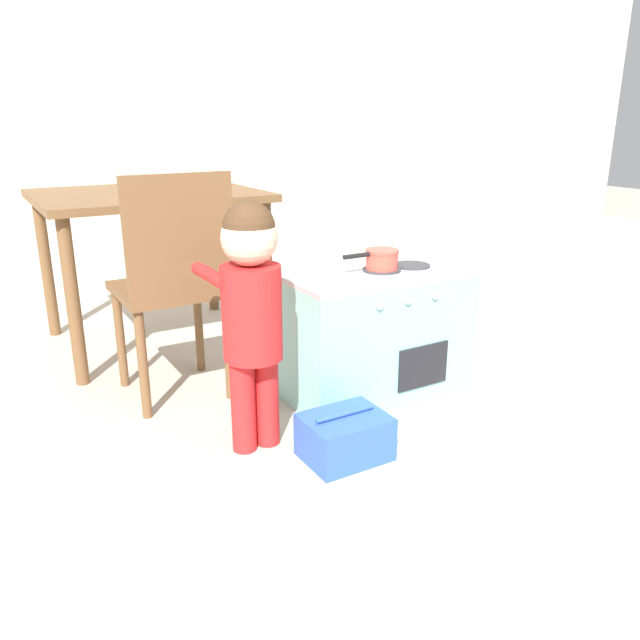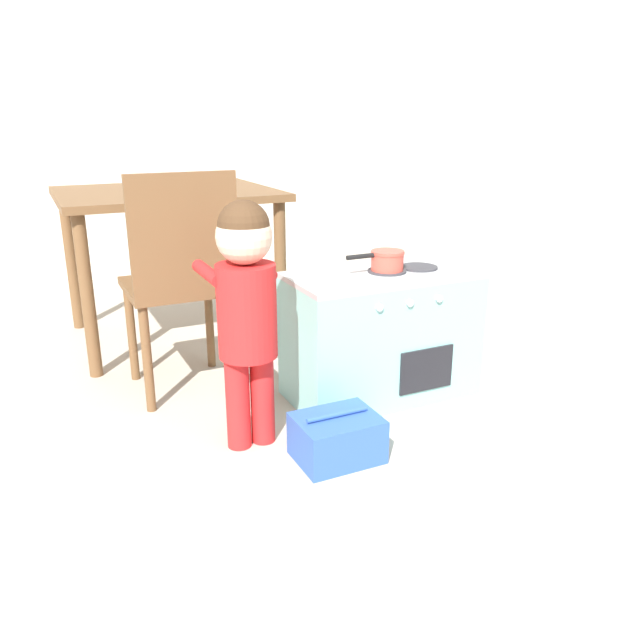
% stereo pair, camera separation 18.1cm
% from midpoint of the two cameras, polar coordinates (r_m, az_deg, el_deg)
% --- Properties ---
extents(ground_plane, '(16.00, 16.00, 0.00)m').
position_cam_midpoint_polar(ground_plane, '(1.81, 23.03, -20.16)').
color(ground_plane, '#B2A899').
extents(wall_back, '(10.00, 0.06, 2.60)m').
position_cam_midpoint_polar(wall_back, '(4.61, -11.84, 20.53)').
color(wall_back, silver).
rests_on(wall_back, ground_plane).
extents(play_kitchen, '(0.74, 0.39, 0.52)m').
position_cam_midpoint_polar(play_kitchen, '(2.50, 7.67, -1.36)').
color(play_kitchen, '#8CD1CC').
rests_on(play_kitchen, ground_plane).
extents(toy_pot, '(0.24, 0.13, 0.08)m').
position_cam_midpoint_polar(toy_pot, '(2.42, 8.26, 5.51)').
color(toy_pot, '#E04C3D').
rests_on(toy_pot, play_kitchen).
extents(child_figure, '(0.22, 0.34, 0.84)m').
position_cam_midpoint_polar(child_figure, '(2.01, -4.24, 2.17)').
color(child_figure, red).
rests_on(child_figure, ground_plane).
extents(toy_basket, '(0.27, 0.21, 0.17)m').
position_cam_midpoint_polar(toy_basket, '(2.09, 4.09, -10.73)').
color(toy_basket, '#335BB2').
rests_on(toy_basket, ground_plane).
extents(dining_table, '(1.00, 0.85, 0.74)m').
position_cam_midpoint_polar(dining_table, '(3.14, -12.18, 9.66)').
color(dining_table, brown).
rests_on(dining_table, ground_plane).
extents(dining_chair_near, '(0.40, 0.40, 0.89)m').
position_cam_midpoint_polar(dining_chair_near, '(2.45, -10.59, 3.70)').
color(dining_chair_near, brown).
rests_on(dining_chair_near, ground_plane).
extents(cup_on_table, '(0.08, 0.08, 0.09)m').
position_cam_midpoint_polar(cup_on_table, '(2.97, -9.02, 12.27)').
color(cup_on_table, teal).
rests_on(cup_on_table, dining_table).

